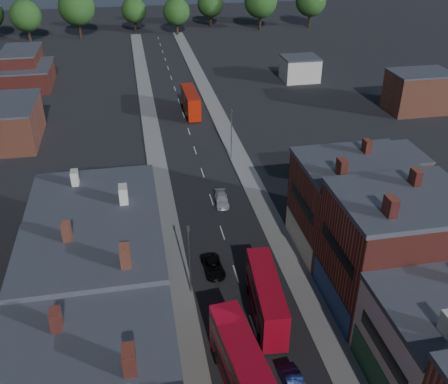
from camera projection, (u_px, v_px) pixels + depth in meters
name	position (u px, v px, depth m)	size (l,w,h in m)	color
pavement_west	(162.00, 197.00, 68.58)	(3.00, 200.00, 0.12)	gray
pavement_east	(254.00, 188.00, 70.69)	(3.00, 200.00, 0.12)	gray
lamp_post_2	(189.00, 256.00, 49.47)	(0.25, 0.70, 8.12)	slate
lamp_post_3	(231.00, 131.00, 76.65)	(0.25, 0.70, 8.12)	slate
bus_0	(244.00, 370.00, 39.92)	(3.78, 11.47, 4.86)	#B80A20
bus_1	(266.00, 297.00, 47.70)	(3.21, 10.43, 4.44)	red
bus_2	(191.00, 102.00, 94.47)	(2.76, 10.46, 4.50)	#AF1907
car_1	(294.00, 384.00, 41.05)	(1.44, 4.13, 1.36)	navy
car_2	(213.00, 267.00, 54.47)	(2.04, 4.43, 1.23)	black
car_3	(222.00, 200.00, 66.83)	(1.68, 4.14, 1.20)	white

